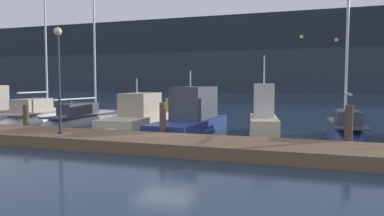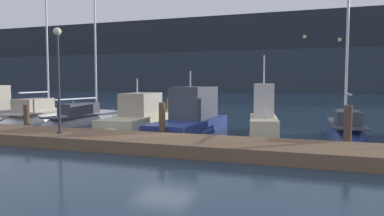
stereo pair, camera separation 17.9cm
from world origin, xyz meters
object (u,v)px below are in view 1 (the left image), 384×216
sailboat_berth_2 (41,119)px  motorboat_berth_5 (191,123)px  sailboat_berth_3 (88,121)px  motorboat_berth_6 (263,124)px  sailboat_berth_7 (346,136)px  channel_buoy (171,104)px  motorboat_berth_4 (137,121)px  dock_lamppost (59,63)px

sailboat_berth_2 → motorboat_berth_5: size_ratio=1.53×
sailboat_berth_2 → sailboat_berth_3: bearing=2.2°
sailboat_berth_2 → motorboat_berth_6: size_ratio=2.33×
sailboat_berth_7 → channel_buoy: bearing=139.1°
motorboat_berth_4 → channel_buoy: motorboat_berth_4 is taller
motorboat_berth_5 → motorboat_berth_4: bearing=162.3°
sailboat_berth_3 → motorboat_berth_4: bearing=-6.8°
motorboat_berth_4 → motorboat_berth_6: (7.42, -1.05, 0.23)m
motorboat_berth_6 → channel_buoy: bearing=130.0°
sailboat_berth_2 → motorboat_berth_5: (10.81, -1.48, 0.29)m
motorboat_berth_6 → dock_lamppost: (-7.41, -5.65, 2.77)m
motorboat_berth_4 → dock_lamppost: bearing=-89.9°
motorboat_berth_5 → sailboat_berth_7: (7.42, 0.06, -0.31)m
sailboat_berth_3 → motorboat_berth_6: (11.02, -1.48, 0.41)m
motorboat_berth_4 → motorboat_berth_6: size_ratio=1.50×
motorboat_berth_5 → channel_buoy: size_ratio=4.15×
sailboat_berth_2 → motorboat_berth_6: (14.52, -1.34, 0.39)m
sailboat_berth_2 → dock_lamppost: size_ratio=2.61×
channel_buoy → motorboat_berth_4: bearing=-78.2°
sailboat_berth_3 → motorboat_berth_5: size_ratio=1.39×
dock_lamppost → channel_buoy: bearing=97.3°
sailboat_berth_2 → motorboat_berth_4: bearing=-2.4°
motorboat_berth_5 → dock_lamppost: dock_lamppost is taller
sailboat_berth_2 → sailboat_berth_7: (18.23, -1.42, -0.02)m
motorboat_berth_4 → motorboat_berth_5: bearing=-17.7°
motorboat_berth_4 → channel_buoy: bearing=101.8°
sailboat_berth_3 → sailboat_berth_7: (14.74, -1.55, 0.01)m
channel_buoy → motorboat_berth_6: bearing=-50.0°
motorboat_berth_5 → motorboat_berth_6: 3.71m
motorboat_berth_5 → sailboat_berth_3: bearing=167.6°
sailboat_berth_2 → channel_buoy: sailboat_berth_2 is taller
motorboat_berth_5 → dock_lamppost: (-3.70, -5.51, 2.88)m
motorboat_berth_5 → channel_buoy: 12.98m
sailboat_berth_2 → dock_lamppost: (7.11, -6.99, 3.16)m
motorboat_berth_5 → motorboat_berth_6: bearing=2.1°
channel_buoy → dock_lamppost: (2.17, -17.08, 2.66)m
sailboat_berth_7 → motorboat_berth_5: bearing=-179.5°
sailboat_berth_2 → motorboat_berth_5: sailboat_berth_2 is taller
dock_lamppost → sailboat_berth_3: bearing=116.9°
sailboat_berth_7 → motorboat_berth_4: bearing=174.2°
motorboat_berth_4 → motorboat_berth_6: 7.50m
motorboat_berth_6 → sailboat_berth_3: bearing=172.4°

